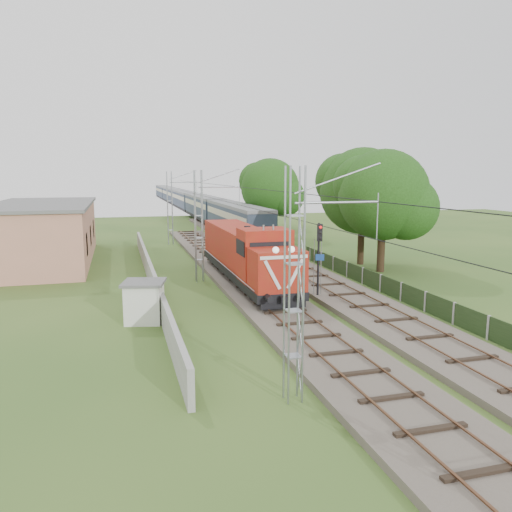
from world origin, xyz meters
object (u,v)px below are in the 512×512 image
object	(u,v)px
signal_post	(319,247)
locomotive	(246,253)
relay_hut	(144,301)
coach_rake	(185,199)

from	to	relation	value
signal_post	locomotive	bearing A→B (deg)	120.13
signal_post	relay_hut	bearing A→B (deg)	-170.26
locomotive	coach_rake	bearing A→B (deg)	85.94
coach_rake	relay_hut	xyz separation A→B (m)	(-12.40, -77.76, -1.45)
signal_post	relay_hut	xyz separation A→B (m)	(-10.62, -1.82, -2.19)
locomotive	relay_hut	xyz separation A→B (m)	(-7.40, -7.37, -1.14)
locomotive	signal_post	size ratio (longest dim) A/B	3.57
locomotive	relay_hut	size ratio (longest dim) A/B	6.71
locomotive	coach_rake	xyz separation A→B (m)	(5.00, 70.38, 0.31)
relay_hut	locomotive	bearing A→B (deg)	44.90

